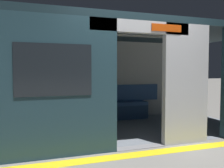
% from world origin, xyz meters
% --- Properties ---
extents(ground_plane, '(60.00, 60.00, 0.00)m').
position_xyz_m(ground_plane, '(0.00, 0.00, 0.00)').
color(ground_plane, gray).
extents(platform_edge_strip, '(8.00, 0.24, 0.01)m').
position_xyz_m(platform_edge_strip, '(0.00, 0.30, 0.00)').
color(platform_edge_strip, yellow).
rests_on(platform_edge_strip, ground_plane).
extents(train_car, '(6.40, 2.82, 2.23)m').
position_xyz_m(train_car, '(0.05, -1.23, 1.48)').
color(train_car, '#ADAFB5').
rests_on(train_car, ground_plane).
extents(bench_seat, '(2.52, 0.44, 0.46)m').
position_xyz_m(bench_seat, '(0.00, -2.31, 0.35)').
color(bench_seat, '#38609E').
rests_on(bench_seat, ground_plane).
extents(person_seated, '(0.55, 0.71, 1.19)m').
position_xyz_m(person_seated, '(0.16, -2.26, 0.68)').
color(person_seated, pink).
rests_on(person_seated, ground_plane).
extents(handbag, '(0.26, 0.15, 0.17)m').
position_xyz_m(handbag, '(0.54, -2.39, 0.55)').
color(handbag, maroon).
rests_on(handbag, bench_seat).
extents(book, '(0.24, 0.26, 0.03)m').
position_xyz_m(book, '(-0.22, -2.38, 0.48)').
color(book, '#33723F').
rests_on(book, bench_seat).
extents(grab_pole_door, '(0.04, 0.04, 2.09)m').
position_xyz_m(grab_pole_door, '(0.38, -0.53, 1.05)').
color(grab_pole_door, silver).
rests_on(grab_pole_door, ground_plane).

